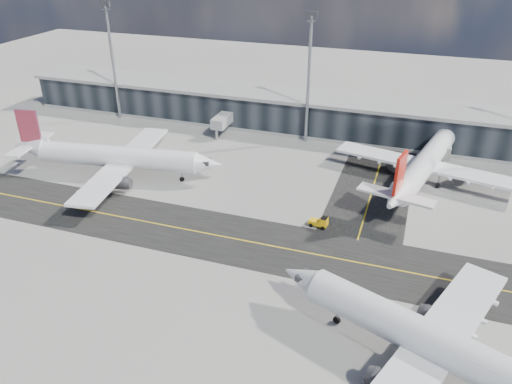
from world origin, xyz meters
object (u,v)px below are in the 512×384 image
airliner_af (115,157)px  baggage_tug (320,222)px  airliner_near (448,350)px  airliner_redtail (425,164)px  service_van (406,166)px

airliner_af → baggage_tug: airliner_af is taller
airliner_af → airliner_near: size_ratio=1.03×
airliner_af → airliner_redtail: 60.33m
airliner_redtail → service_van: bearing=134.0°
airliner_near → baggage_tug: airliner_near is taller
baggage_tug → airliner_redtail: bearing=152.8°
service_van → baggage_tug: bearing=-140.8°
airliner_near → service_van: (-7.68, 54.49, -3.57)m
airliner_redtail → baggage_tug: (-15.29, -22.36, -3.18)m
baggage_tug → service_van: (11.98, 27.85, -0.30)m
airliner_redtail → airliner_near: 49.20m
service_van → airliner_near: bearing=-109.5°
airliner_redtail → baggage_tug: bearing=-111.4°
baggage_tug → service_van: 30.32m
airliner_af → airliner_redtail: size_ratio=1.02×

